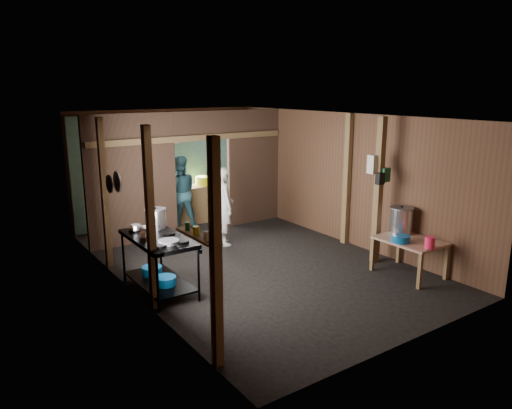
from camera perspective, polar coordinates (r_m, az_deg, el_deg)
floor at (r=8.87m, az=-0.74°, el=-6.67°), size 4.50×7.00×0.00m
ceiling at (r=8.33m, az=-0.79°, el=10.35°), size 4.50×7.00×0.00m
wall_back at (r=11.53m, az=-10.51°, el=4.54°), size 4.50×0.00×2.60m
wall_front at (r=6.02m, az=18.17°, el=-4.25°), size 4.50×0.00×2.60m
wall_left at (r=7.52m, az=-15.15°, el=-0.51°), size 0.00×7.00×2.60m
wall_right at (r=9.91m, az=10.13°, el=3.09°), size 0.00×7.00×2.60m
partition_left at (r=9.86m, az=-14.42°, el=2.81°), size 1.85×0.10×2.60m
partition_right at (r=11.17m, az=-0.33°, el=4.47°), size 1.35×0.10×2.60m
partition_header at (r=10.37m, az=-6.48°, el=9.24°), size 1.30×0.10×0.60m
turquoise_panel at (r=11.49m, az=-10.38°, el=4.25°), size 4.40×0.06×2.50m
back_counter at (r=11.34m, az=-7.80°, el=-0.02°), size 1.20×0.50×0.85m
wall_clock at (r=11.47m, az=-9.29°, el=7.56°), size 0.20×0.03×0.20m
post_left_a at (r=5.27m, az=-4.77°, el=-6.13°), size 0.10×0.12×2.60m
post_left_b at (r=6.82m, az=-12.33°, el=-1.79°), size 0.10×0.12×2.60m
post_left_c at (r=8.66m, az=-17.40°, el=1.16°), size 0.10×0.12×2.60m
post_right at (r=9.72m, az=10.66°, el=2.86°), size 0.10×0.12×2.60m
post_free at (r=8.75m, az=14.21°, el=1.49°), size 0.12×0.12×2.60m
cross_beam at (r=10.23m, az=-7.55°, el=7.75°), size 4.40×0.12×0.12m
pan_lid_big at (r=7.83m, az=-16.03°, el=2.60°), size 0.03×0.34×0.34m
pan_lid_small at (r=8.23m, az=-16.88°, el=2.34°), size 0.03×0.30×0.30m
wall_shelf at (r=5.67m, az=-7.05°, el=-3.68°), size 0.14×0.80×0.03m
jar_white at (r=5.44m, az=-5.84°, el=-3.69°), size 0.07×0.07×0.10m
jar_yellow at (r=5.65m, az=-7.07°, el=-3.06°), size 0.08×0.08×0.10m
jar_green at (r=5.84m, az=-8.07°, el=-2.54°), size 0.06×0.06×0.10m
bag_white at (r=8.68m, az=13.78°, el=4.65°), size 0.22×0.15×0.32m
bag_green at (r=8.71m, az=14.93°, el=3.40°), size 0.16×0.12×0.24m
bag_black at (r=8.60m, az=14.39°, el=2.97°), size 0.14×0.10×0.20m
gas_range at (r=7.63m, az=-11.33°, el=-6.89°), size 0.76×1.49×0.88m
prep_table at (r=8.54m, az=17.55°, el=-5.95°), size 0.76×1.04×0.62m
stove_pot_large at (r=7.91m, az=-11.71°, el=-1.68°), size 0.40×0.40×0.34m
stove_pot_med at (r=7.39m, az=-12.70°, el=-3.35°), size 0.29×0.29×0.20m
stove_saucepan at (r=7.83m, az=-14.02°, el=-2.70°), size 0.18×0.18×0.10m
frying_pan at (r=7.13m, az=-10.24°, el=-4.34°), size 0.32×0.53×0.07m
blue_tub_front at (r=7.52m, az=-10.61°, el=-8.82°), size 0.32×0.32×0.13m
blue_tub_back at (r=7.96m, az=-12.15°, el=-7.60°), size 0.32×0.32×0.13m
stock_pot at (r=8.73m, az=16.70°, el=-1.83°), size 0.45×0.45×0.48m
wash_basin at (r=8.26m, az=16.66°, el=-3.88°), size 0.30×0.30×0.11m
pink_bucket at (r=8.09m, az=19.78°, el=-4.23°), size 0.18×0.18×0.18m
knife at (r=8.11m, az=19.71°, el=-4.80°), size 0.30×0.11×0.01m
yellow_tub at (r=11.40m, az=-6.23°, el=2.80°), size 0.37×0.37×0.20m
red_cup at (r=11.07m, az=-9.65°, el=2.20°), size 0.12×0.12×0.14m
cook at (r=9.62m, az=-3.77°, el=-0.21°), size 0.50×0.64×1.56m
worker_back at (r=10.79m, az=-9.01°, el=1.40°), size 0.95×0.83×1.64m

